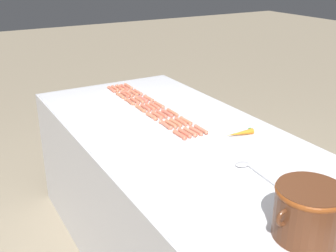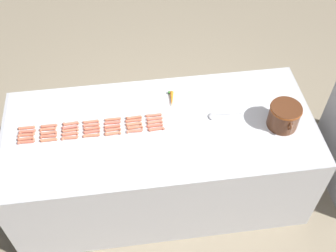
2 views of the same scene
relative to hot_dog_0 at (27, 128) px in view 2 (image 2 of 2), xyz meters
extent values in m
plane|color=gray|center=(0.12, 1.01, -0.89)|extent=(20.00, 20.00, 0.00)
cube|color=#BCBCC1|center=(0.12, 1.01, -0.45)|extent=(1.08, 2.44, 0.87)
cube|color=silver|center=(0.12, 1.01, -0.01)|extent=(1.06, 2.39, 0.00)
cylinder|color=#D56F51|center=(0.00, 0.00, 0.00)|extent=(0.02, 0.11, 0.02)
sphere|color=#D56F51|center=(0.00, -0.06, 0.00)|extent=(0.02, 0.02, 0.02)
sphere|color=#D56F51|center=(0.00, 0.06, 0.00)|extent=(0.02, 0.02, 0.02)
cylinder|color=#D36F55|center=(0.00, 0.17, 0.00)|extent=(0.02, 0.11, 0.02)
sphere|color=#D36F55|center=(0.00, 0.11, 0.00)|extent=(0.02, 0.02, 0.02)
sphere|color=#D36F55|center=(0.00, 0.22, 0.00)|extent=(0.02, 0.02, 0.02)
cylinder|color=#D37154|center=(0.00, 0.34, 0.00)|extent=(0.03, 0.11, 0.02)
sphere|color=#D37154|center=(0.00, 0.28, 0.00)|extent=(0.02, 0.02, 0.02)
sphere|color=#D37154|center=(0.00, 0.39, 0.00)|extent=(0.02, 0.02, 0.02)
cylinder|color=#D56F52|center=(0.00, 0.49, 0.00)|extent=(0.03, 0.11, 0.02)
sphere|color=#D56F52|center=(0.00, 0.44, 0.00)|extent=(0.02, 0.02, 0.02)
sphere|color=#D56F52|center=(0.00, 0.55, 0.00)|extent=(0.02, 0.02, 0.02)
cylinder|color=#C96D4E|center=(0.00, 0.66, 0.00)|extent=(0.02, 0.11, 0.02)
sphere|color=#C96D4E|center=(0.00, 0.61, 0.00)|extent=(0.02, 0.02, 0.02)
sphere|color=#C96D4E|center=(0.00, 0.72, 0.00)|extent=(0.02, 0.02, 0.02)
cylinder|color=#CB6F4F|center=(0.00, 0.83, 0.00)|extent=(0.03, 0.11, 0.02)
sphere|color=#CB6F4F|center=(0.00, 0.77, 0.00)|extent=(0.02, 0.02, 0.02)
sphere|color=#CB6F4F|center=(0.01, 0.88, 0.00)|extent=(0.02, 0.02, 0.02)
cylinder|color=#C96F55|center=(0.00, 0.98, 0.00)|extent=(0.02, 0.11, 0.02)
sphere|color=#C96F55|center=(0.00, 0.93, 0.00)|extent=(0.02, 0.02, 0.02)
sphere|color=#C96F55|center=(0.00, 1.04, 0.00)|extent=(0.02, 0.02, 0.02)
cylinder|color=#D1644D|center=(0.04, 0.01, 0.00)|extent=(0.03, 0.11, 0.02)
sphere|color=#D1644D|center=(0.04, -0.05, 0.00)|extent=(0.02, 0.02, 0.02)
sphere|color=#D1644D|center=(0.03, 0.06, 0.00)|extent=(0.02, 0.02, 0.02)
cylinder|color=#D46F51|center=(0.03, 0.16, 0.00)|extent=(0.03, 0.11, 0.02)
sphere|color=#D46F51|center=(0.04, 0.11, 0.00)|extent=(0.02, 0.02, 0.02)
sphere|color=#D46F51|center=(0.03, 0.22, 0.00)|extent=(0.02, 0.02, 0.02)
cylinder|color=#CA6455|center=(0.04, 0.33, 0.00)|extent=(0.03, 0.11, 0.02)
sphere|color=#CA6455|center=(0.04, 0.28, 0.00)|extent=(0.02, 0.02, 0.02)
sphere|color=#CA6455|center=(0.04, 0.39, 0.00)|extent=(0.02, 0.02, 0.02)
cylinder|color=#D16D53|center=(0.04, 0.49, 0.00)|extent=(0.02, 0.11, 0.02)
sphere|color=#D16D53|center=(0.04, 0.44, 0.00)|extent=(0.02, 0.02, 0.02)
sphere|color=#D16D53|center=(0.04, 0.55, 0.00)|extent=(0.02, 0.02, 0.02)
cylinder|color=#D76551|center=(0.03, 0.66, 0.00)|extent=(0.03, 0.11, 0.02)
sphere|color=#D76551|center=(0.04, 0.60, 0.00)|extent=(0.02, 0.02, 0.02)
sphere|color=#D76551|center=(0.03, 0.71, 0.00)|extent=(0.02, 0.02, 0.02)
cylinder|color=#D46C50|center=(0.03, 0.82, 0.00)|extent=(0.02, 0.11, 0.02)
sphere|color=#D46C50|center=(0.03, 0.76, 0.00)|extent=(0.02, 0.02, 0.02)
sphere|color=#D46C50|center=(0.03, 0.87, 0.00)|extent=(0.02, 0.02, 0.02)
cylinder|color=#D86E55|center=(0.04, 0.99, 0.00)|extent=(0.02, 0.11, 0.02)
sphere|color=#D86E55|center=(0.04, 0.93, 0.00)|extent=(0.02, 0.02, 0.02)
sphere|color=#D86E55|center=(0.04, 1.04, 0.00)|extent=(0.02, 0.02, 0.02)
cylinder|color=#D66E4F|center=(0.07, 0.00, 0.00)|extent=(0.03, 0.11, 0.02)
sphere|color=#D66E4F|center=(0.08, -0.05, 0.00)|extent=(0.02, 0.02, 0.02)
sphere|color=#D66E4F|center=(0.07, 0.06, 0.00)|extent=(0.02, 0.02, 0.02)
cylinder|color=#CC6D52|center=(0.07, 0.17, 0.00)|extent=(0.03, 0.11, 0.02)
sphere|color=#CC6D52|center=(0.07, 0.11, 0.00)|extent=(0.02, 0.02, 0.02)
sphere|color=#CC6D52|center=(0.08, 0.22, 0.00)|extent=(0.02, 0.02, 0.02)
cylinder|color=#CB7152|center=(0.07, 0.33, 0.00)|extent=(0.03, 0.11, 0.02)
sphere|color=#CB7152|center=(0.07, 0.28, 0.00)|extent=(0.02, 0.02, 0.02)
sphere|color=#CB7152|center=(0.07, 0.39, 0.00)|extent=(0.02, 0.02, 0.02)
cylinder|color=#D76D50|center=(0.07, 0.50, 0.00)|extent=(0.03, 0.11, 0.02)
sphere|color=#D76D50|center=(0.07, 0.44, 0.00)|extent=(0.02, 0.02, 0.02)
sphere|color=#D76D50|center=(0.08, 0.55, 0.00)|extent=(0.02, 0.02, 0.02)
cylinder|color=#D0654D|center=(0.07, 0.65, 0.00)|extent=(0.02, 0.11, 0.02)
sphere|color=#D0654D|center=(0.07, 0.60, 0.00)|extent=(0.02, 0.02, 0.02)
sphere|color=#D0654D|center=(0.07, 0.71, 0.00)|extent=(0.02, 0.02, 0.02)
cylinder|color=#CA7250|center=(0.07, 0.82, 0.00)|extent=(0.03, 0.11, 0.02)
sphere|color=#CA7250|center=(0.07, 0.77, 0.00)|extent=(0.02, 0.02, 0.02)
sphere|color=#CA7250|center=(0.07, 0.88, 0.00)|extent=(0.02, 0.02, 0.02)
cylinder|color=#CC7255|center=(0.07, 0.98, 0.00)|extent=(0.03, 0.11, 0.02)
sphere|color=#CC7255|center=(0.07, 0.93, 0.00)|extent=(0.02, 0.02, 0.02)
sphere|color=#CC7255|center=(0.08, 1.04, 0.00)|extent=(0.02, 0.02, 0.02)
cylinder|color=#CD6C4F|center=(0.11, 0.00, 0.00)|extent=(0.03, 0.11, 0.02)
sphere|color=#CD6C4F|center=(0.11, -0.05, 0.00)|extent=(0.02, 0.02, 0.02)
sphere|color=#CD6C4F|center=(0.11, 0.06, 0.00)|extent=(0.02, 0.02, 0.02)
cylinder|color=#CD664D|center=(0.11, 0.17, 0.00)|extent=(0.03, 0.11, 0.02)
sphere|color=#CD664D|center=(0.11, 0.12, 0.00)|extent=(0.02, 0.02, 0.02)
sphere|color=#CD664D|center=(0.10, 0.23, 0.00)|extent=(0.02, 0.02, 0.02)
cylinder|color=#D26A4F|center=(0.11, 0.33, 0.00)|extent=(0.03, 0.11, 0.02)
sphere|color=#D26A4F|center=(0.10, 0.28, 0.00)|extent=(0.02, 0.02, 0.02)
sphere|color=#D26A4F|center=(0.11, 0.39, 0.00)|extent=(0.02, 0.02, 0.02)
cylinder|color=#CE6551|center=(0.10, 0.50, 0.00)|extent=(0.03, 0.11, 0.02)
sphere|color=#CE6551|center=(0.10, 0.44, 0.00)|extent=(0.02, 0.02, 0.02)
sphere|color=#CE6551|center=(0.11, 0.55, 0.00)|extent=(0.02, 0.02, 0.02)
cylinder|color=#D26C50|center=(0.11, 0.65, 0.00)|extent=(0.03, 0.11, 0.02)
sphere|color=#D26C50|center=(0.10, 0.60, 0.00)|extent=(0.02, 0.02, 0.02)
sphere|color=#D26C50|center=(0.11, 0.71, 0.00)|extent=(0.02, 0.02, 0.02)
cylinder|color=#CB7151|center=(0.11, 0.82, 0.00)|extent=(0.03, 0.11, 0.02)
sphere|color=#CB7151|center=(0.10, 0.77, 0.00)|extent=(0.02, 0.02, 0.02)
sphere|color=#CB7151|center=(0.11, 0.88, 0.00)|extent=(0.02, 0.02, 0.02)
cylinder|color=#D5664D|center=(0.11, 0.98, 0.00)|extent=(0.03, 0.11, 0.02)
sphere|color=#D5664D|center=(0.11, 0.92, 0.00)|extent=(0.02, 0.02, 0.02)
sphere|color=#D5664D|center=(0.11, 1.03, 0.00)|extent=(0.02, 0.02, 0.02)
cylinder|color=#D7664D|center=(0.14, 0.01, 0.00)|extent=(0.03, 0.11, 0.02)
sphere|color=#D7664D|center=(0.14, -0.05, 0.00)|extent=(0.02, 0.02, 0.02)
sphere|color=#D7664D|center=(0.14, 0.06, 0.00)|extent=(0.02, 0.02, 0.02)
cylinder|color=#D0724F|center=(0.14, 0.17, 0.00)|extent=(0.02, 0.11, 0.02)
sphere|color=#D0724F|center=(0.14, 0.12, 0.00)|extent=(0.02, 0.02, 0.02)
sphere|color=#D0724F|center=(0.14, 0.23, 0.00)|extent=(0.02, 0.02, 0.02)
cylinder|color=#D06A4D|center=(0.14, 0.33, 0.00)|extent=(0.03, 0.11, 0.02)
sphere|color=#D06A4D|center=(0.15, 0.28, 0.00)|extent=(0.02, 0.02, 0.02)
sphere|color=#D06A4D|center=(0.14, 0.39, 0.00)|extent=(0.02, 0.02, 0.02)
cylinder|color=#CA6E4D|center=(0.14, 0.49, 0.00)|extent=(0.03, 0.11, 0.02)
sphere|color=#CA6E4D|center=(0.14, 0.44, 0.00)|extent=(0.02, 0.02, 0.02)
sphere|color=#CA6E4D|center=(0.14, 0.55, 0.00)|extent=(0.02, 0.02, 0.02)
cylinder|color=#D16F50|center=(0.14, 0.65, 0.00)|extent=(0.03, 0.11, 0.02)
sphere|color=#D16F50|center=(0.14, 0.60, 0.00)|extent=(0.02, 0.02, 0.02)
sphere|color=#D16F50|center=(0.15, 0.71, 0.00)|extent=(0.02, 0.02, 0.02)
cylinder|color=#CD6E55|center=(0.14, 0.82, 0.00)|extent=(0.03, 0.11, 0.02)
sphere|color=#CD6E55|center=(0.14, 0.77, 0.00)|extent=(0.02, 0.02, 0.02)
sphere|color=#CD6E55|center=(0.14, 0.88, 0.00)|extent=(0.02, 0.02, 0.02)
cylinder|color=#D3674D|center=(0.14, 0.99, 0.00)|extent=(0.03, 0.11, 0.02)
sphere|color=#D3674D|center=(0.14, 0.93, 0.00)|extent=(0.02, 0.02, 0.02)
sphere|color=#D3674D|center=(0.15, 1.04, 0.00)|extent=(0.02, 0.02, 0.02)
cylinder|color=#562D19|center=(0.22, 1.96, 0.09)|extent=(0.23, 0.23, 0.20)
torus|color=brown|center=(0.22, 1.96, 0.17)|extent=(0.24, 0.24, 0.03)
torus|color=#562D19|center=(0.10, 1.96, 0.11)|extent=(0.07, 0.02, 0.07)
torus|color=#562D19|center=(0.33, 1.96, 0.11)|extent=(0.07, 0.02, 0.07)
cylinder|color=#B7B7BC|center=(0.06, 1.56, -0.01)|extent=(0.03, 0.22, 0.01)
ellipsoid|color=#B7B7BC|center=(0.07, 1.43, 0.00)|extent=(0.07, 0.06, 0.02)
cone|color=orange|center=(-0.15, 1.15, 0.00)|extent=(0.17, 0.05, 0.03)
sphere|color=#387F2D|center=(-0.23, 1.14, 0.00)|extent=(0.02, 0.02, 0.02)
camera|label=1|loc=(1.24, 2.75, 0.90)|focal=43.67mm
camera|label=2|loc=(2.18, 0.80, 2.44)|focal=44.45mm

